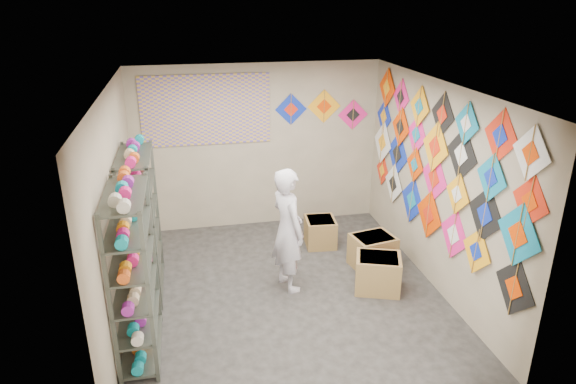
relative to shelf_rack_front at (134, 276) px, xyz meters
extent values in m
plane|color=#272422|center=(1.78, 0.85, -0.95)|extent=(4.50, 4.50, 0.00)
plane|color=tan|center=(1.78, 3.10, 0.40)|extent=(4.00, 0.00, 4.00)
plane|color=tan|center=(1.78, -1.40, 0.40)|extent=(4.00, 0.00, 4.00)
plane|color=tan|center=(-0.22, 0.85, 0.40)|extent=(0.00, 4.50, 4.50)
plane|color=tan|center=(3.78, 0.85, 0.40)|extent=(0.00, 4.50, 4.50)
plane|color=#6B645B|center=(1.78, 0.85, 1.75)|extent=(4.50, 4.50, 0.00)
cube|color=#4C5147|center=(0.00, 0.00, 0.00)|extent=(0.40, 1.10, 1.90)
cube|color=#4C5147|center=(0.00, 1.30, 0.00)|extent=(0.40, 1.10, 1.90)
cylinder|color=#F81B7E|center=(0.00, -0.48, 0.09)|extent=(0.12, 0.10, 0.12)
cylinder|color=orange|center=(0.00, -0.29, 0.09)|extent=(0.12, 0.10, 0.12)
cylinder|color=orange|center=(0.00, -0.10, 0.09)|extent=(0.12, 0.10, 0.12)
cylinder|color=beige|center=(0.00, 0.10, 0.09)|extent=(0.12, 0.10, 0.12)
cylinder|color=red|center=(0.00, 0.29, 0.09)|extent=(0.12, 0.10, 0.12)
cylinder|color=purple|center=(0.00, 0.48, 0.09)|extent=(0.12, 0.10, 0.12)
cylinder|color=beige|center=(0.00, 0.82, 0.09)|extent=(0.12, 0.10, 0.12)
cylinder|color=#109AA7|center=(0.00, 1.01, 0.09)|extent=(0.12, 0.10, 0.12)
cylinder|color=#F81B7E|center=(0.00, 1.20, 0.09)|extent=(0.12, 0.10, 0.12)
cylinder|color=orange|center=(0.00, 1.40, 0.09)|extent=(0.12, 0.10, 0.12)
cylinder|color=orange|center=(0.00, 1.59, 0.09)|extent=(0.12, 0.10, 0.12)
cylinder|color=beige|center=(0.00, 1.78, 0.09)|extent=(0.12, 0.10, 0.12)
cube|color=black|center=(3.77, -0.99, -0.02)|extent=(0.02, 0.65, 0.65)
cube|color=#FFA713|center=(3.75, -0.29, 0.04)|extent=(0.04, 0.56, 0.56)
cube|color=#F01E80|center=(3.77, 0.24, -0.01)|extent=(0.03, 0.65, 0.65)
cube|color=#F13D00|center=(3.75, 0.88, -0.02)|extent=(0.01, 0.69, 0.69)
cube|color=#102BB1|center=(3.77, 1.44, -0.04)|extent=(0.04, 0.69, 0.69)
cube|color=white|center=(3.75, 2.09, -0.02)|extent=(0.01, 0.64, 0.64)
cube|color=red|center=(3.77, 2.60, 0.03)|extent=(0.02, 0.50, 0.50)
cube|color=#117CA1|center=(3.75, -0.93, 0.55)|extent=(0.02, 0.69, 0.69)
cube|color=black|center=(3.77, -0.33, 0.50)|extent=(0.03, 0.66, 0.66)
cube|color=#FFA713|center=(3.75, 0.25, 0.52)|extent=(0.02, 0.52, 0.52)
cube|color=#F01E80|center=(3.77, 0.87, 0.51)|extent=(0.01, 0.68, 0.68)
cube|color=#F13D00|center=(3.75, 1.42, 0.51)|extent=(0.01, 0.51, 0.51)
cube|color=#102BB1|center=(3.77, 2.07, 0.47)|extent=(0.02, 0.72, 0.72)
cube|color=white|center=(3.75, 2.64, 0.49)|extent=(0.04, 0.70, 0.70)
cube|color=red|center=(3.77, -0.99, 0.92)|extent=(0.03, 0.54, 0.54)
cube|color=#117CA1|center=(3.75, -0.36, 0.94)|extent=(0.02, 0.55, 0.55)
cube|color=black|center=(3.77, 0.29, 1.00)|extent=(0.01, 0.67, 0.67)
cube|color=#FFA713|center=(3.75, 0.90, 0.92)|extent=(0.04, 0.68, 0.68)
cube|color=#F01E80|center=(3.77, 1.49, 0.93)|extent=(0.03, 0.58, 0.58)
cube|color=#F13D00|center=(3.75, 2.00, 0.91)|extent=(0.02, 0.59, 0.59)
cube|color=#102BB1|center=(3.77, 2.69, 0.91)|extent=(0.02, 0.57, 0.57)
cube|color=white|center=(3.75, -0.90, 1.37)|extent=(0.01, 0.56, 0.56)
cube|color=red|center=(3.77, -0.38, 1.40)|extent=(0.02, 0.58, 0.58)
cube|color=#117CA1|center=(3.75, 0.24, 1.38)|extent=(0.02, 0.51, 0.51)
cube|color=black|center=(3.77, 0.84, 1.35)|extent=(0.03, 0.58, 0.58)
cube|color=#FFA713|center=(3.75, 1.45, 1.32)|extent=(0.03, 0.57, 0.57)
cube|color=#F01E80|center=(3.77, 2.10, 1.33)|extent=(0.02, 0.55, 0.55)
cube|color=#F13D00|center=(3.75, 2.61, 1.38)|extent=(0.02, 0.62, 0.62)
cube|color=#102BB1|center=(2.33, 3.09, 1.00)|extent=(0.52, 0.02, 0.52)
cube|color=#FFA713|center=(2.88, 3.09, 1.03)|extent=(0.55, 0.02, 0.55)
cube|color=#F01E80|center=(3.38, 3.09, 0.87)|extent=(0.51, 0.02, 0.51)
cube|color=#5F4EA9|center=(0.98, 3.08, 1.05)|extent=(2.00, 0.01, 1.10)
imported|color=silver|center=(1.84, 0.99, -0.11)|extent=(0.84, 0.75, 1.68)
cube|color=olive|center=(3.00, 0.67, -0.71)|extent=(0.71, 0.65, 0.48)
cube|color=olive|center=(3.15, 1.27, -0.71)|extent=(0.66, 0.58, 0.47)
cube|color=olive|center=(2.59, 2.09, -0.73)|extent=(0.49, 0.53, 0.43)
camera|label=1|loc=(0.63, -4.89, 2.76)|focal=32.00mm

